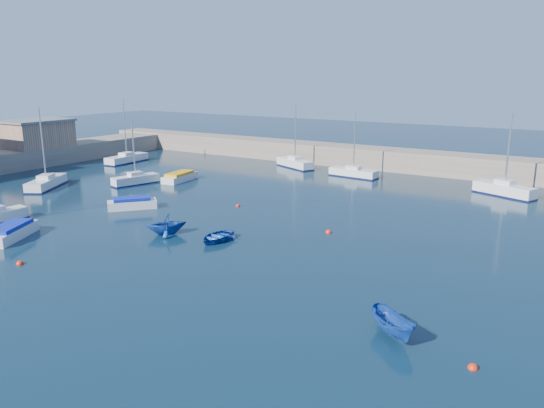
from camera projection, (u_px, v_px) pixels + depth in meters
The scene contains 19 objects.
ground at pixel (119, 286), 31.15m from camera, with size 220.00×220.00×0.00m, color #0C2334.
back_wall at pixel (391, 159), 68.66m from camera, with size 96.00×4.50×2.60m, color gray.
brick_shed_a at pixel (37, 134), 71.58m from camera, with size 6.00×8.00×3.40m, color #A2795E.
sailboat_2 at pixel (46, 183), 57.66m from camera, with size 4.93×6.66×8.65m.
sailboat_3 at pixel (135, 179), 59.36m from camera, with size 2.85×5.46×7.06m.
sailboat_4 at pixel (127, 158), 73.96m from camera, with size 2.41×6.90×8.83m.
sailboat_5 at pixel (295, 163), 70.00m from camera, with size 6.36×4.23×8.25m.
sailboat_6 at pixel (353, 172), 63.68m from camera, with size 6.02×2.17×7.76m.
sailboat_7 at pixel (504, 189), 53.89m from camera, with size 6.39×3.99×8.31m.
motorboat_0 at pixel (11, 232), 39.93m from camera, with size 3.78×5.21×1.11m.
motorboat_1 at pixel (132, 203), 48.75m from camera, with size 3.96×4.32×1.07m.
motorboat_2 at pixel (180, 177), 61.37m from camera, with size 2.42×5.20×1.03m.
dinghy_center at pixel (217, 237), 39.33m from camera, with size 2.34×3.28×0.68m, color #16429C.
dinghy_left at pixel (166, 224), 40.94m from camera, with size 2.67×3.09×1.63m, color #16429C.
dinghy_right at pixel (393, 325), 24.95m from camera, with size 1.18×3.14×1.21m, color #16429C.
buoy_0 at pixel (20, 264), 34.64m from camera, with size 0.49×0.49×0.49m, color red.
buoy_1 at pixel (329, 233), 41.50m from camera, with size 0.49×0.49×0.49m, color red.
buoy_2 at pixel (473, 369), 22.40m from camera, with size 0.45×0.45×0.45m, color red.
buoy_3 at pixel (238, 206), 49.78m from camera, with size 0.42×0.42×0.42m, color red.
Camera 1 is at (23.10, -19.84, 12.14)m, focal length 35.00 mm.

